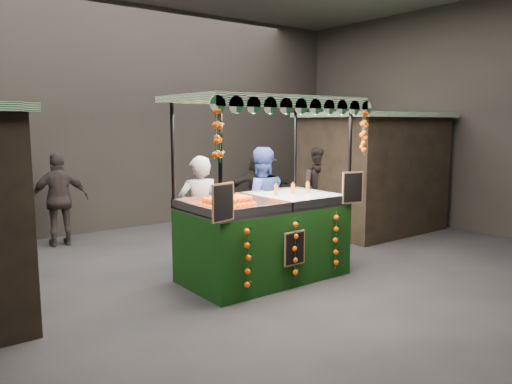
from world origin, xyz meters
TOP-DOWN VIEW (x-y plane):
  - ground at (0.00, 0.00)m, footprint 12.00×12.00m
  - market_hall at (0.00, 0.00)m, footprint 12.10×10.10m
  - neighbour_stall_right at (4.40, 1.50)m, footprint 3.00×2.20m
  - juice_stall at (0.32, 0.17)m, footprint 2.85×1.68m
  - vendor_grey at (-0.23, 1.24)m, footprint 0.78×0.62m
  - vendor_blue at (0.92, 1.10)m, footprint 1.16×1.05m
  - shopper_1 at (3.09, 1.80)m, footprint 1.17×1.13m
  - shopper_2 at (-1.60, 4.22)m, footprint 1.12×0.57m
  - shopper_3 at (3.06, 3.69)m, footprint 1.26×1.15m
  - shopper_5 at (3.06, 3.97)m, footprint 1.52×1.31m

SIDE VIEW (x-z plane):
  - ground at x=0.00m, z-range 0.00..0.00m
  - shopper_5 at x=3.06m, z-range 0.00..1.65m
  - shopper_3 at x=3.06m, z-range 0.00..1.70m
  - juice_stall at x=0.32m, z-range -0.52..2.24m
  - shopper_2 at x=-1.60m, z-range 0.00..1.83m
  - vendor_grey at x=-0.23m, z-range 0.00..1.86m
  - shopper_1 at x=3.09m, z-range 0.00..1.90m
  - vendor_blue at x=0.92m, z-range 0.00..1.97m
  - neighbour_stall_right at x=4.40m, z-range 0.01..2.61m
  - market_hall at x=0.00m, z-range 0.86..5.91m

